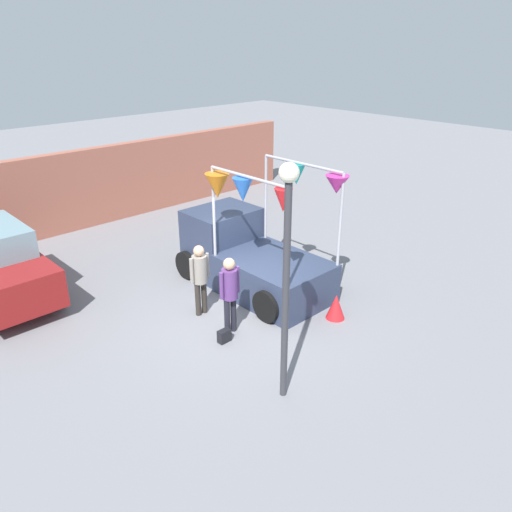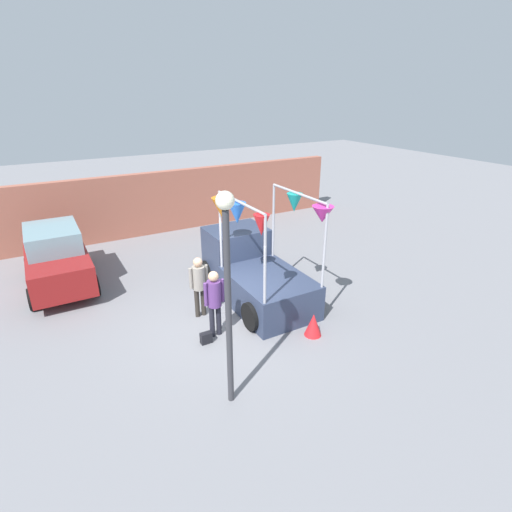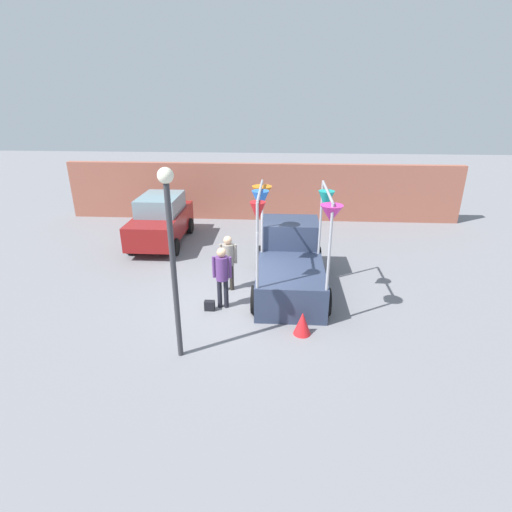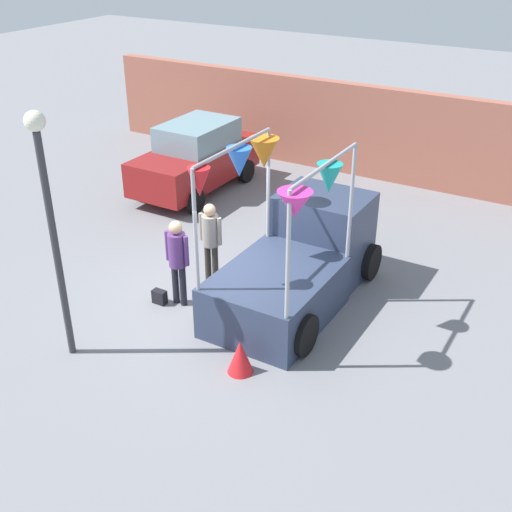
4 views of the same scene
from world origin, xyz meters
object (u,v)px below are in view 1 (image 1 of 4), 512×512
at_px(person_vendor, 200,273).
at_px(handbag, 224,336).
at_px(vendor_truck, 246,253).
at_px(folded_kite_bundle_crimson, 336,306).
at_px(street_lamp, 287,256).
at_px(person_customer, 230,288).

bearing_deg(person_vendor, handbag, -106.53).
height_order(vendor_truck, folded_kite_bundle_crimson, vendor_truck).
bearing_deg(folded_kite_bundle_crimson, street_lamp, -159.92).
bearing_deg(street_lamp, handbag, 81.01).
height_order(vendor_truck, person_vendor, vendor_truck).
height_order(vendor_truck, person_customer, vendor_truck).
distance_m(handbag, street_lamp, 3.34).
distance_m(person_customer, handbag, 1.02).
height_order(vendor_truck, handbag, vendor_truck).
bearing_deg(vendor_truck, person_vendor, -166.43).
relative_size(person_customer, person_vendor, 1.03).
xyz_separation_m(person_customer, handbag, (-0.35, -0.20, -0.94)).
distance_m(person_vendor, handbag, 1.61).
bearing_deg(vendor_truck, person_customer, -140.77).
bearing_deg(person_customer, person_vendor, 88.52).
bearing_deg(person_vendor, vendor_truck, 13.57).
relative_size(street_lamp, folded_kite_bundle_crimson, 7.13).
relative_size(person_customer, street_lamp, 0.42).
relative_size(handbag, street_lamp, 0.07).
bearing_deg(handbag, vendor_truck, 37.87).
height_order(handbag, folded_kite_bundle_crimson, folded_kite_bundle_crimson).
xyz_separation_m(vendor_truck, person_customer, (-1.85, -1.51, 0.20)).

